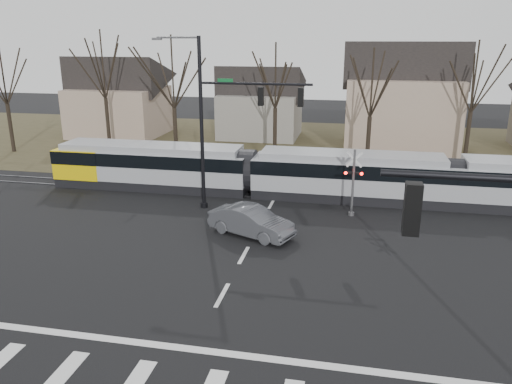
# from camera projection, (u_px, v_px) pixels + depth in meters

# --- Properties ---
(ground) EXTENTS (140.00, 140.00, 0.00)m
(ground) POSITION_uv_depth(u_px,v_px,m) (208.00, 321.00, 18.56)
(ground) COLOR black
(grass_verge) EXTENTS (140.00, 28.00, 0.01)m
(grass_verge) POSITION_uv_depth(u_px,v_px,m) (303.00, 146.00, 48.51)
(grass_verge) COLOR #38331E
(grass_verge) RESTS_ON ground
(stop_line) EXTENTS (28.00, 0.35, 0.01)m
(stop_line) POSITION_uv_depth(u_px,v_px,m) (193.00, 349.00, 16.88)
(stop_line) COLOR silver
(stop_line) RESTS_ON ground
(lane_dashes) EXTENTS (0.18, 30.00, 0.01)m
(lane_dashes) POSITION_uv_depth(u_px,v_px,m) (277.00, 194.00, 33.54)
(lane_dashes) COLOR silver
(lane_dashes) RESTS_ON ground
(rail_pair) EXTENTS (90.00, 1.52, 0.06)m
(rail_pair) POSITION_uv_depth(u_px,v_px,m) (276.00, 195.00, 33.34)
(rail_pair) COLOR #59595E
(rail_pair) RESTS_ON ground
(tram) EXTENTS (40.32, 2.99, 3.06)m
(tram) POSITION_uv_depth(u_px,v_px,m) (348.00, 174.00, 32.17)
(tram) COLOR gray
(tram) RESTS_ON ground
(sedan) EXTENTS (5.03, 5.89, 1.55)m
(sedan) POSITION_uv_depth(u_px,v_px,m) (251.00, 221.00, 26.42)
(sedan) COLOR #484A4F
(sedan) RESTS_ON ground
(signal_pole_far) EXTENTS (9.28, 0.44, 10.20)m
(signal_pole_far) POSITION_uv_depth(u_px,v_px,m) (227.00, 116.00, 29.03)
(signal_pole_far) COLOR black
(signal_pole_far) RESTS_ON ground
(rail_crossing_signal) EXTENTS (1.08, 0.36, 4.00)m
(rail_crossing_signal) POSITION_uv_depth(u_px,v_px,m) (353.00, 185.00, 29.03)
(rail_crossing_signal) COLOR #59595B
(rail_crossing_signal) RESTS_ON ground
(tree_row) EXTENTS (59.20, 7.20, 10.00)m
(tree_row) POSITION_uv_depth(u_px,v_px,m) (321.00, 102.00, 41.04)
(tree_row) COLOR black
(tree_row) RESTS_ON ground
(house_a) EXTENTS (9.72, 8.64, 8.60)m
(house_a) POSITION_uv_depth(u_px,v_px,m) (118.00, 93.00, 52.85)
(house_a) COLOR gray
(house_a) RESTS_ON ground
(house_b) EXTENTS (8.64, 7.56, 7.65)m
(house_b) POSITION_uv_depth(u_px,v_px,m) (260.00, 99.00, 52.03)
(house_b) COLOR gray
(house_b) RESTS_ON ground
(house_c) EXTENTS (10.80, 8.64, 10.10)m
(house_c) POSITION_uv_depth(u_px,v_px,m) (402.00, 92.00, 46.20)
(house_c) COLOR gray
(house_c) RESTS_ON ground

